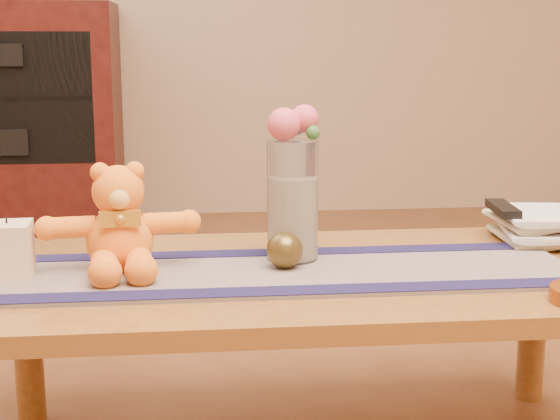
{
  "coord_description": "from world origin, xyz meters",
  "views": [
    {
      "loc": [
        -0.22,
        -1.67,
        0.93
      ],
      "look_at": [
        -0.05,
        0.0,
        0.58
      ],
      "focal_mm": 53.06,
      "sensor_mm": 36.0,
      "label": 1
    }
  ],
  "objects": [
    {
      "name": "coffee_table_top",
      "position": [
        0.0,
        0.0,
        0.43
      ],
      "size": [
        1.4,
        0.7,
        0.04
      ],
      "primitive_type": "cube",
      "color": "brown",
      "rests_on": "floor"
    },
    {
      "name": "table_leg_bl",
      "position": [
        -0.64,
        0.29,
        0.21
      ],
      "size": [
        0.07,
        0.07,
        0.41
      ],
      "primitive_type": "cylinder",
      "color": "brown",
      "rests_on": "floor"
    },
    {
      "name": "table_leg_br",
      "position": [
        0.64,
        0.29,
        0.21
      ],
      "size": [
        0.07,
        0.07,
        0.41
      ],
      "primitive_type": "cylinder",
      "color": "brown",
      "rests_on": "floor"
    },
    {
      "name": "persian_runner",
      "position": [
        -0.04,
        -0.03,
        0.45
      ],
      "size": [
        1.2,
        0.35,
        0.01
      ],
      "primitive_type": "cube",
      "rotation": [
        0.0,
        0.0,
        0.0
      ],
      "color": "#1C1844",
      "rests_on": "coffee_table_top"
    },
    {
      "name": "runner_border_near",
      "position": [
        -0.04,
        -0.17,
        0.46
      ],
      "size": [
        1.2,
        0.06,
        0.0
      ],
      "primitive_type": "cube",
      "rotation": [
        0.0,
        0.0,
        0.0
      ],
      "color": "#16133A",
      "rests_on": "persian_runner"
    },
    {
      "name": "runner_border_far",
      "position": [
        -0.04,
        0.12,
        0.46
      ],
      "size": [
        1.2,
        0.06,
        0.0
      ],
      "primitive_type": "cube",
      "rotation": [
        0.0,
        0.0,
        0.0
      ],
      "color": "#16133A",
      "rests_on": "persian_runner"
    },
    {
      "name": "teddy_bear",
      "position": [
        -0.38,
        0.02,
        0.56
      ],
      "size": [
        0.34,
        0.29,
        0.21
      ],
      "primitive_type": null,
      "rotation": [
        0.0,
        0.0,
        0.13
      ],
      "color": "orange",
      "rests_on": "persian_runner"
    },
    {
      "name": "pillar_candle",
      "position": [
        -0.6,
        -0.02,
        0.51
      ],
      "size": [
        0.1,
        0.1,
        0.11
      ],
      "primitive_type": "cube",
      "rotation": [
        0.0,
        0.0,
        0.06
      ],
      "color": "beige",
      "rests_on": "persian_runner"
    },
    {
      "name": "candle_wick",
      "position": [
        -0.6,
        -0.02,
        0.57
      ],
      "size": [
        0.0,
        0.0,
        0.01
      ],
      "primitive_type": "cylinder",
      "rotation": [
        0.0,
        0.0,
        0.06
      ],
      "color": "black",
      "rests_on": "pillar_candle"
    },
    {
      "name": "glass_vase",
      "position": [
        -0.02,
        0.06,
        0.59
      ],
      "size": [
        0.11,
        0.11,
        0.26
      ],
      "primitive_type": "cylinder",
      "color": "silver",
      "rests_on": "persian_runner"
    },
    {
      "name": "potpourri_fill",
      "position": [
        -0.02,
        0.06,
        0.55
      ],
      "size": [
        0.09,
        0.09,
        0.18
      ],
      "primitive_type": "cylinder",
      "color": "beige",
      "rests_on": "glass_vase"
    },
    {
      "name": "rose_left",
      "position": [
        -0.04,
        0.05,
        0.75
      ],
      "size": [
        0.07,
        0.07,
        0.07
      ],
      "primitive_type": "sphere",
      "color": "#E14F64",
      "rests_on": "glass_vase"
    },
    {
      "name": "rose_right",
      "position": [
        0.01,
        0.07,
        0.76
      ],
      "size": [
        0.06,
        0.06,
        0.06
      ],
      "primitive_type": "sphere",
      "color": "#E14F64",
      "rests_on": "glass_vase"
    },
    {
      "name": "blue_flower_back",
      "position": [
        -0.01,
        0.1,
        0.75
      ],
      "size": [
        0.04,
        0.04,
        0.04
      ],
      "primitive_type": "sphere",
      "color": "#465C98",
      "rests_on": "glass_vase"
    },
    {
      "name": "blue_flower_side",
      "position": [
        -0.05,
        0.08,
        0.74
      ],
      "size": [
        0.04,
        0.04,
        0.04
      ],
      "primitive_type": "sphere",
      "color": "#465C98",
      "rests_on": "glass_vase"
    },
    {
      "name": "leaf_sprig",
      "position": [
        0.02,
        0.04,
        0.74
      ],
      "size": [
        0.03,
        0.03,
        0.03
      ],
      "primitive_type": "sphere",
      "color": "#33662D",
      "rests_on": "glass_vase"
    },
    {
      "name": "bronze_ball",
      "position": [
        -0.04,
        -0.01,
        0.5
      ],
      "size": [
        0.09,
        0.09,
        0.08
      ],
      "primitive_type": "sphere",
      "rotation": [
        0.0,
        0.0,
        0.18
      ],
      "color": "#4D3D19",
      "rests_on": "persian_runner"
    },
    {
      "name": "book_bottom",
      "position": [
        0.5,
        0.19,
        0.46
      ],
      "size": [
        0.17,
        0.23,
        0.02
      ],
      "primitive_type": "imported",
      "rotation": [
        0.0,
        0.0,
        -0.04
      ],
      "color": "beige",
      "rests_on": "coffee_table_top"
    },
    {
      "name": "book_lower",
      "position": [
        0.5,
        0.19,
        0.48
      ],
      "size": [
        0.2,
        0.25,
        0.02
      ],
      "primitive_type": "imported",
      "rotation": [
        0.0,
        0.0,
        -0.18
      ],
      "color": "beige",
      "rests_on": "book_bottom"
    },
    {
      "name": "book_upper",
      "position": [
        0.49,
        0.19,
        0.5
      ],
      "size": [
        0.17,
        0.23,
        0.02
      ],
      "primitive_type": "imported",
      "rotation": [
        0.0,
        0.0,
        0.01
      ],
      "color": "beige",
      "rests_on": "book_lower"
    },
    {
      "name": "book_top",
      "position": [
        0.5,
        0.19,
        0.52
      ],
      "size": [
        0.19,
        0.25,
        0.02
      ],
      "primitive_type": "imported",
      "rotation": [
        0.0,
        0.0,
        -0.14
      ],
      "color": "beige",
      "rests_on": "book_upper"
    },
    {
      "name": "tv_remote",
      "position": [
        0.5,
        0.18,
        0.54
      ],
      "size": [
        0.06,
        0.16,
        0.02
      ],
      "primitive_type": "cube",
      "rotation": [
        0.0,
        0.0,
        -0.09
      ],
      "color": "black",
      "rests_on": "book_top"
    }
  ]
}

